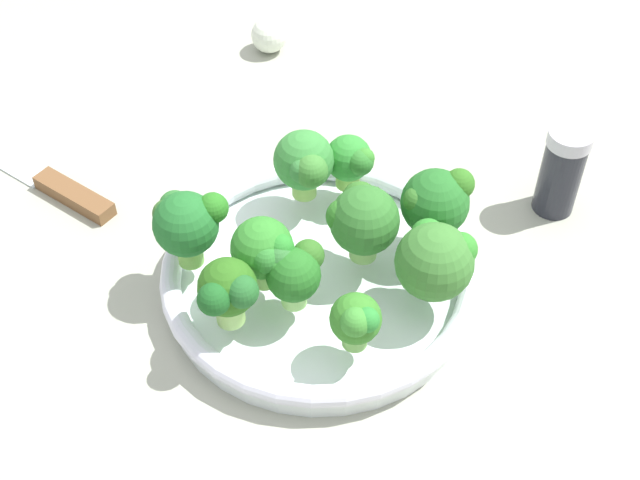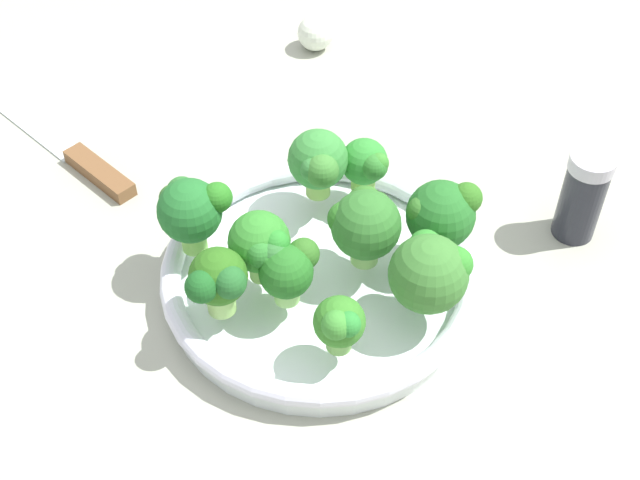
# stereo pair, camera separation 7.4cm
# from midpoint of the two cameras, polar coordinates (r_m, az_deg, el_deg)

# --- Properties ---
(ground_plane) EXTENTS (1.30, 1.30, 0.03)m
(ground_plane) POSITION_cam_midpoint_polar(r_m,az_deg,el_deg) (0.81, -4.03, -3.59)
(ground_plane) COLOR #A7AB97
(bowl) EXTENTS (0.29, 0.29, 0.03)m
(bowl) POSITION_cam_midpoint_polar(r_m,az_deg,el_deg) (0.78, -2.73, -2.53)
(bowl) COLOR white
(bowl) RESTS_ON ground_plane
(broccoli_floret_0) EXTENTS (0.07, 0.06, 0.07)m
(broccoli_floret_0) POSITION_cam_midpoint_polar(r_m,az_deg,el_deg) (0.80, -3.59, 5.01)
(broccoli_floret_0) COLOR #91C057
(broccoli_floret_0) RESTS_ON bowl
(broccoli_floret_1) EXTENTS (0.05, 0.04, 0.06)m
(broccoli_floret_1) POSITION_cam_midpoint_polar(r_m,az_deg,el_deg) (0.68, -0.69, -5.54)
(broccoli_floret_1) COLOR #75B550
(broccoli_floret_1) RESTS_ON bowl
(broccoli_floret_2) EXTENTS (0.07, 0.06, 0.07)m
(broccoli_floret_2) POSITION_cam_midpoint_polar(r_m,az_deg,el_deg) (0.74, -0.01, 1.35)
(broccoli_floret_2) COLOR #87B75F
(broccoli_floret_2) RESTS_ON bowl
(broccoli_floret_3) EXTENTS (0.05, 0.05, 0.06)m
(broccoli_floret_3) POSITION_cam_midpoint_polar(r_m,az_deg,el_deg) (0.71, -4.56, -2.23)
(broccoli_floret_3) COLOR #99D46F
(broccoli_floret_3) RESTS_ON bowl
(broccoli_floret_4) EXTENTS (0.05, 0.05, 0.06)m
(broccoli_floret_4) POSITION_cam_midpoint_polar(r_m,az_deg,el_deg) (0.81, -0.55, 5.20)
(broccoli_floret_4) COLOR #88C24E
(broccoli_floret_4) RESTS_ON bowl
(broccoli_floret_5) EXTENTS (0.06, 0.07, 0.08)m
(broccoli_floret_5) POSITION_cam_midpoint_polar(r_m,az_deg,el_deg) (0.75, -11.71, 1.01)
(broccoli_floret_5) COLOR #7ABD4C
(broccoli_floret_5) RESTS_ON bowl
(broccoli_floret_6) EXTENTS (0.06, 0.06, 0.07)m
(broccoli_floret_6) POSITION_cam_midpoint_polar(r_m,az_deg,el_deg) (0.72, -6.68, -0.78)
(broccoli_floret_6) COLOR #87BE5A
(broccoli_floret_6) RESTS_ON bowl
(broccoli_floret_7) EXTENTS (0.06, 0.05, 0.07)m
(broccoli_floret_7) POSITION_cam_midpoint_polar(r_m,az_deg,el_deg) (0.70, -9.19, -3.53)
(broccoli_floret_7) COLOR #9ACA68
(broccoli_floret_7) RESTS_ON bowl
(broccoli_floret_8) EXTENTS (0.07, 0.07, 0.07)m
(broccoli_floret_8) POSITION_cam_midpoint_polar(r_m,az_deg,el_deg) (0.71, 4.76, -1.47)
(broccoli_floret_8) COLOR #8ED973
(broccoli_floret_8) RESTS_ON bowl
(broccoli_floret_9) EXTENTS (0.06, 0.06, 0.07)m
(broccoli_floret_9) POSITION_cam_midpoint_polar(r_m,az_deg,el_deg) (0.76, 4.92, 2.34)
(broccoli_floret_9) COLOR #9AD070
(broccoli_floret_9) RESTS_ON bowl
(knife) EXTENTS (0.16, 0.24, 0.01)m
(knife) POSITION_cam_midpoint_polar(r_m,az_deg,el_deg) (0.94, -20.13, 3.74)
(knife) COLOR silver
(knife) RESTS_ON ground_plane
(garlic_bulb) EXTENTS (0.04, 0.04, 0.04)m
(garlic_bulb) POSITION_cam_midpoint_polar(r_m,az_deg,el_deg) (1.07, -5.44, 13.31)
(garlic_bulb) COLOR white
(garlic_bulb) RESTS_ON ground_plane
(pepper_shaker) EXTENTS (0.04, 0.04, 0.10)m
(pepper_shaker) POSITION_cam_midpoint_polar(r_m,az_deg,el_deg) (0.85, 13.38, 4.38)
(pepper_shaker) COLOR #25262F
(pepper_shaker) RESTS_ON ground_plane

